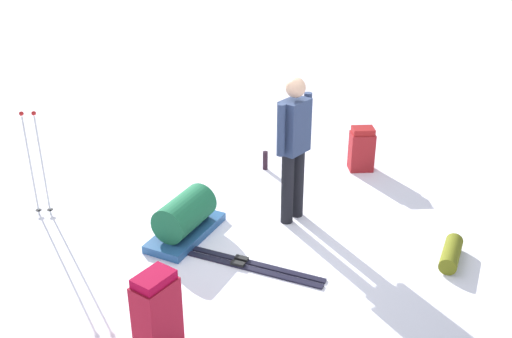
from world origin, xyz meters
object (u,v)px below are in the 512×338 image
ski_pair_near (240,263)px  gear_sled (185,218)px  thermos_bottle (265,160)px  ski_poles_planted_near (35,159)px  sleeping_mat_rolled (451,254)px  skier_standing (294,143)px  backpack_bright (362,149)px  backpack_large_dark (157,312)px

ski_pair_near → gear_sled: (0.71, -0.40, 0.21)m
thermos_bottle → ski_poles_planted_near: bearing=37.8°
sleeping_mat_rolled → skier_standing: bearing=-16.6°
gear_sled → backpack_bright: bearing=-129.7°
skier_standing → backpack_bright: skier_standing is taller
sleeping_mat_rolled → gear_sled: bearing=2.3°
skier_standing → ski_poles_planted_near: 2.93m
ski_pair_near → ski_poles_planted_near: (2.49, -0.50, 0.71)m
ski_pair_near → gear_sled: size_ratio=1.66×
backpack_large_dark → gear_sled: 1.74m
gear_sled → skier_standing: bearing=-149.7°
ski_pair_near → backpack_large_dark: bearing=73.9°
backpack_bright → gear_sled: bearing=50.3°
ski_poles_planted_near → gear_sled: size_ratio=1.18×
ski_pair_near → gear_sled: 0.84m
ski_pair_near → ski_poles_planted_near: ski_poles_planted_near is taller
backpack_bright → sleeping_mat_rolled: 2.30m
ski_pair_near → ski_poles_planted_near: size_ratio=1.41×
skier_standing → ski_pair_near: size_ratio=0.94×
backpack_large_dark → thermos_bottle: bearing=-92.9°
gear_sled → sleeping_mat_rolled: gear_sled is taller
thermos_bottle → backpack_large_dark: bearing=87.1°
ski_poles_planted_near → ski_pair_near: bearing=168.7°
backpack_large_dark → gear_sled: (0.33, -1.71, -0.13)m
backpack_bright → ski_poles_planted_near: ski_poles_planted_near is taller
ski_pair_near → backpack_large_dark: (0.38, 1.31, 0.34)m
skier_standing → ski_poles_planted_near: bearing=10.5°
backpack_large_dark → thermos_bottle: (-0.18, -3.59, -0.22)m
ski_poles_planted_near → sleeping_mat_rolled: ski_poles_planted_near is taller
backpack_bright → gear_sled: (1.79, 2.15, -0.07)m
ski_pair_near → sleeping_mat_rolled: size_ratio=3.30×
gear_sled → sleeping_mat_rolled: (-2.83, -0.11, -0.13)m
sleeping_mat_rolled → backpack_bright: bearing=-62.9°
ski_poles_planted_near → thermos_bottle: bearing=-142.2°
backpack_large_dark → thermos_bottle: 3.60m
ski_pair_near → backpack_large_dark: size_ratio=2.54×
skier_standing → ski_pair_near: skier_standing is taller
ski_poles_planted_near → gear_sled: (-1.78, 0.10, -0.49)m
ski_pair_near → sleeping_mat_rolled: (-2.12, -0.51, 0.08)m
ski_poles_planted_near → sleeping_mat_rolled: 4.65m
ski_poles_planted_near → thermos_bottle: size_ratio=4.97×
backpack_bright → sleeping_mat_rolled: (-1.04, 2.04, -0.21)m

